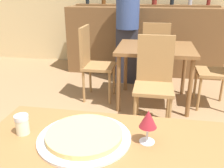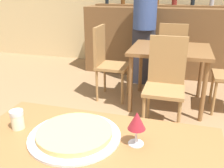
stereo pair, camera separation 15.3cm
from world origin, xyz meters
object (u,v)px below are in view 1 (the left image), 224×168
Objects in this scene: chair_far_side_right at (223,65)px; cheese_shaker at (22,124)px; pizza_tray at (84,136)px; chair_far_side_left at (92,59)px; chair_far_side_back at (155,51)px; chair_far_side_front at (154,77)px; wine_glass at (148,120)px; person_standing at (128,20)px.

chair_far_side_right is 2.55m from cheese_shaker.
chair_far_side_right is 2.24× the size of pizza_tray.
chair_far_side_left is 2.18m from pizza_tray.
chair_far_side_back is at bearing -125.31° from chair_far_side_right.
chair_far_side_front is 1.00× the size of chair_far_side_left.
chair_far_side_right is at bearing -90.00° from chair_far_side_left.
chair_far_side_front reaches higher than wine_glass.
wine_glass reaches higher than pizza_tray.
person_standing reaches higher than chair_far_side_front.
wine_glass is at bearing -159.47° from chair_far_side_left.
chair_far_side_right is 2.26m from wine_glass.
wine_glass is at bearing 5.05° from pizza_tray.
chair_far_side_back reaches higher than wine_glass.
chair_far_side_right is 10.04× the size of cheese_shaker.
person_standing reaches higher than pizza_tray.
chair_far_side_front is 1.59m from pizza_tray.
cheese_shaker is 0.60× the size of wine_glass.
chair_far_side_back is 2.67m from wine_glass.
chair_far_side_back is 1.00× the size of chair_far_side_left.
chair_far_side_front reaches higher than cheese_shaker.
chair_far_side_front and chair_far_side_right have the same top height.
pizza_tray is at bearing -166.79° from chair_far_side_left.
person_standing is at bearing 92.53° from pizza_tray.
person_standing is at bearing 98.37° from wine_glass.
chair_far_side_front is at bearing 68.36° from cheese_shaker.
chair_far_side_left is at bearing 103.21° from pizza_tray.
person_standing is 2.81m from wine_glass.
pizza_tray is (-1.11, -2.11, 0.23)m from chair_far_side_right.
chair_far_side_back is 2.76m from cheese_shaker.
chair_far_side_right reaches higher than pizza_tray.
chair_far_side_back is 0.55× the size of person_standing.
chair_far_side_right is 2.39m from pizza_tray.
chair_far_side_left is (-0.80, -0.57, 0.00)m from chair_far_side_back.
cheese_shaker is at bearing 77.14° from chair_far_side_back.
chair_far_side_back is 0.98m from chair_far_side_right.
chair_far_side_front reaches higher than pizza_tray.
chair_far_side_right is at bearing 62.18° from pizza_tray.
chair_far_side_front is 6.06× the size of wine_glass.
person_standing is (-0.12, 2.80, 0.19)m from pizza_tray.
chair_far_side_back reaches higher than pizza_tray.
chair_far_side_right is at bearing 144.69° from chair_far_side_back.
chair_far_side_left reaches higher than wine_glass.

